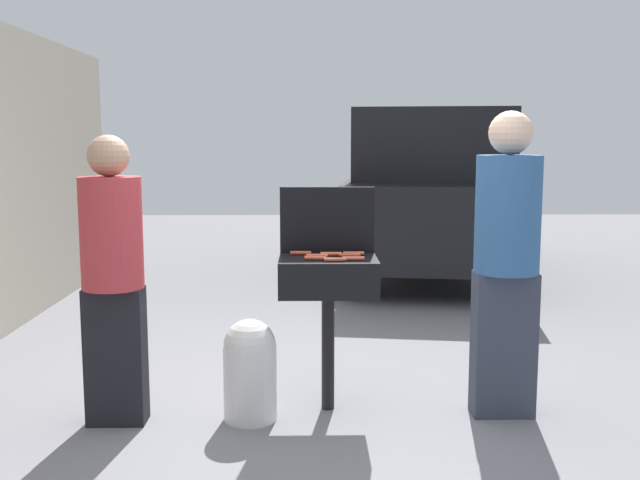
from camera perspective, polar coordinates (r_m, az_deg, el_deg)
The scene contains 15 objects.
ground_plane at distance 4.72m, azimuth 0.07°, elevation -13.00°, with size 24.00×24.00×0.00m, color slate.
bbq_grill at distance 4.53m, azimuth 0.63°, elevation -3.22°, with size 0.60×0.44×0.96m.
grill_lid_open at distance 4.69m, azimuth 0.56°, elevation 1.57°, with size 0.60×0.05×0.42m, color black.
hot_dog_0 at distance 4.49m, azimuth -0.22°, elevation -1.24°, with size 0.03×0.03×0.13m, color #C6593D.
hot_dog_1 at distance 4.35m, azimuth 1.18°, elevation -1.53°, with size 0.03×0.03×0.13m, color #B74C33.
hot_dog_2 at distance 4.40m, azimuth 2.60°, elevation -1.44°, with size 0.03×0.03×0.13m, color #C6593D.
hot_dog_3 at distance 4.52m, azimuth 2.30°, elevation -1.19°, with size 0.03×0.03×0.13m, color #AD4228.
hot_dog_4 at distance 4.61m, azimuth -1.50°, elevation -1.01°, with size 0.03×0.03×0.13m, color #AD4228.
hot_dog_5 at distance 4.41m, azimuth -0.36°, elevation -1.41°, with size 0.03×0.03×0.13m, color #B74C33.
hot_dog_6 at distance 4.57m, azimuth 0.86°, elevation -1.09°, with size 0.03×0.03×0.13m, color #C6593D.
hot_dog_7 at distance 4.59m, azimuth 2.62°, elevation -1.05°, with size 0.03×0.03×0.13m, color #B74C33.
propane_tank at distance 4.49m, azimuth -5.44°, elevation -9.81°, with size 0.32×0.32×0.62m.
person_left at distance 4.45m, azimuth -15.74°, elevation -2.24°, with size 0.36×0.36×1.70m.
person_right at distance 4.54m, azimuth 14.24°, elevation -1.01°, with size 0.39×0.39×1.84m.
parked_minivan at distance 9.35m, azimuth 8.52°, elevation 3.71°, with size 2.53×4.63×2.02m.
Camera 1 is at (-0.08, -4.41, 1.68)m, focal length 41.37 mm.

